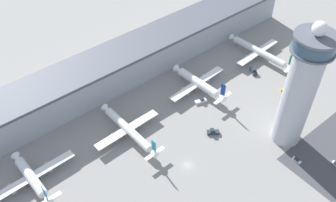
{
  "coord_description": "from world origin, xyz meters",
  "views": [
    {
      "loc": [
        -72.6,
        -74.68,
        140.48
      ],
      "look_at": [
        12.71,
        29.79,
        11.17
      ],
      "focal_mm": 40.0,
      "sensor_mm": 36.0,
      "label": 1
    }
  ],
  "objects": [
    {
      "name": "ground_plane",
      "position": [
        0.0,
        0.0,
        0.0
      ],
      "size": [
        1000.0,
        1000.0,
        0.0
      ],
      "primitive_type": "plane",
      "color": "gray"
    },
    {
      "name": "terminal_building",
      "position": [
        0.0,
        70.0,
        9.83
      ],
      "size": [
        263.47,
        25.0,
        19.47
      ],
      "color": "#A3A8B2",
      "rests_on": "ground"
    },
    {
      "name": "control_tower",
      "position": [
        48.4,
        -17.38,
        31.93
      ],
      "size": [
        18.13,
        18.13,
        65.42
      ],
      "color": "#ADB2BC",
      "rests_on": "ground"
    },
    {
      "name": "airplane_gate_alpha",
      "position": [
        -59.16,
        35.51,
        4.49
      ],
      "size": [
        41.47,
        32.21,
        13.72
      ],
      "color": "white",
      "rests_on": "ground"
    },
    {
      "name": "airplane_gate_bravo",
      "position": [
        -10.58,
        31.9,
        4.48
      ],
      "size": [
        36.21,
        41.75,
        13.0
      ],
      "color": "white",
      "rests_on": "ground"
    },
    {
      "name": "airplane_gate_charlie",
      "position": [
        39.01,
        35.45,
        4.75
      ],
      "size": [
        39.47,
        36.84,
        14.58
      ],
      "color": "white",
      "rests_on": "ground"
    },
    {
      "name": "airplane_gate_delta",
      "position": [
        87.75,
        33.55,
        4.31
      ],
      "size": [
        35.89,
        45.69,
        13.04
      ],
      "color": "silver",
      "rests_on": "ground"
    },
    {
      "name": "service_truck_catering",
      "position": [
        74.89,
        1.29,
        1.09
      ],
      "size": [
        2.83,
        7.4,
        3.14
      ],
      "color": "black",
      "rests_on": "ground"
    },
    {
      "name": "service_truck_fuel",
      "position": [
        33.3,
        26.89,
        0.89
      ],
      "size": [
        7.05,
        4.15,
        2.58
      ],
      "color": "black",
      "rests_on": "ground"
    },
    {
      "name": "service_truck_baggage",
      "position": [
        74.57,
        25.79,
        1.05
      ],
      "size": [
        5.75,
        7.19,
        3.02
      ],
      "color": "black",
      "rests_on": "ground"
    },
    {
      "name": "service_truck_water",
      "position": [
        22.6,
        6.62,
        1.01
      ],
      "size": [
        6.33,
        5.54,
        2.9
      ],
      "color": "black",
      "rests_on": "ground"
    },
    {
      "name": "car_black_suv",
      "position": [
        53.15,
        -43.18,
        0.61
      ],
      "size": [
        1.78,
        4.22,
        1.57
      ],
      "color": "black",
      "rests_on": "ground"
    },
    {
      "name": "car_maroon_suv",
      "position": [
        40.96,
        -30.24,
        0.54
      ],
      "size": [
        1.84,
        4.39,
        1.4
      ],
      "color": "black",
      "rests_on": "ground"
    }
  ]
}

